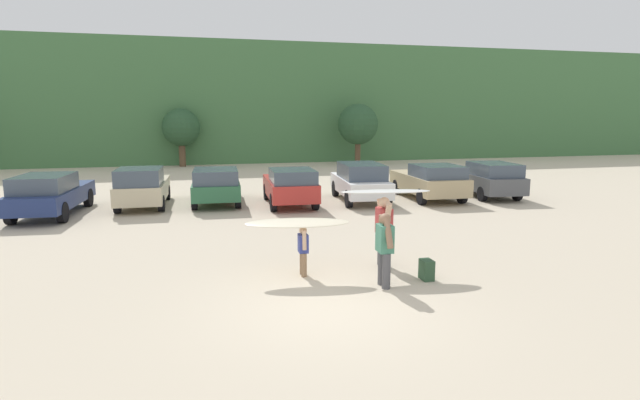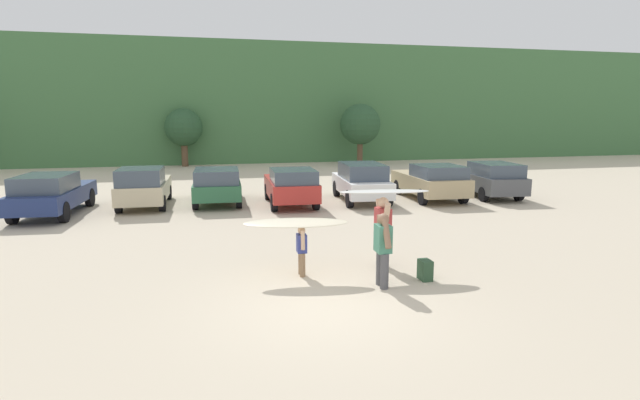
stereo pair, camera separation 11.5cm
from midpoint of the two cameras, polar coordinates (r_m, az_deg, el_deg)
name	(u,v)px [view 1 (the left image)]	position (r m, az deg, el deg)	size (l,w,h in m)	color
ground_plane	(327,308)	(9.63, 0.43, -12.17)	(120.00, 120.00, 0.00)	beige
hillside_ridge	(220,104)	(43.25, -11.39, 10.62)	(108.00, 12.00, 8.87)	#427042
tree_far_right	(181,128)	(36.36, -15.58, 7.90)	(2.59, 2.59, 4.02)	brown
tree_center_right	(358,125)	(36.78, 4.25, 8.54)	(2.92, 2.92, 4.36)	brown
parked_car_navy	(50,194)	(20.34, -28.47, 0.65)	(2.12, 4.83, 1.53)	navy
parked_car_champagne	(142,187)	(20.78, -19.66, 1.43)	(1.88, 4.19, 1.60)	beige
parked_car_forest_green	(216,185)	(20.70, -11.87, 1.72)	(2.03, 4.20, 1.48)	#2D6642
parked_car_red	(290,186)	(19.98, -3.57, 1.65)	(1.99, 4.20, 1.52)	#B72D28
parked_car_white	(360,181)	(20.96, 4.45, 2.15)	(2.11, 4.44, 1.60)	white
parked_car_tan	(430,181)	(21.92, 12.23, 2.15)	(2.14, 4.42, 1.53)	tan
parked_car_dark_gray	(486,178)	(23.48, 18.20, 2.36)	(2.25, 4.90, 1.54)	#4C4F54
person_adult	(384,228)	(11.95, 6.99, -3.14)	(0.32, 0.82, 1.68)	#4C4C51
person_child	(303,248)	(11.29, -2.22, -5.47)	(0.22, 0.45, 1.13)	#8C6B4C
person_companion	(385,246)	(10.58, 7.04, -5.16)	(0.30, 0.69, 1.57)	#4C4C51
surfboard_white	(386,191)	(11.82, 7.20, 0.98)	(2.19, 0.89, 0.08)	white
surfboard_cream	(297,223)	(11.20, -2.89, -2.60)	(2.41, 1.02, 0.15)	beige
backpack_dropped	(427,270)	(11.34, 11.72, -7.76)	(0.24, 0.34, 0.45)	#2D4C33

